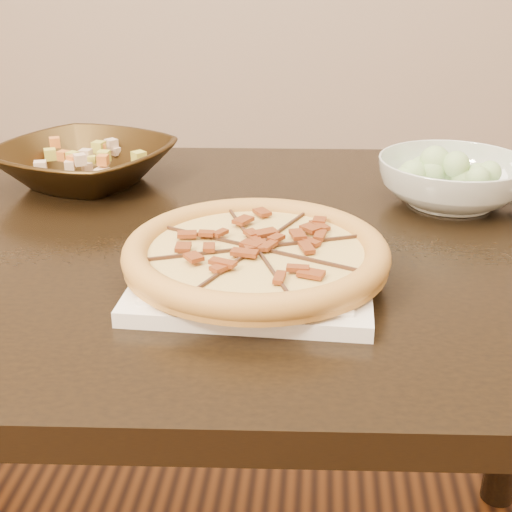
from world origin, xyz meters
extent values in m
cube|color=black|center=(0.03, -0.07, 0.73)|extent=(1.40, 0.95, 0.04)
cube|color=white|center=(0.14, -0.21, 0.76)|extent=(0.28, 0.28, 0.02)
cube|color=white|center=(0.14, -0.21, 0.77)|extent=(0.24, 0.24, 0.00)
cylinder|color=gold|center=(0.14, -0.21, 0.78)|extent=(0.31, 0.31, 0.01)
torus|color=gold|center=(0.14, -0.21, 0.79)|extent=(0.32, 0.32, 0.03)
cylinder|color=#FFE18C|center=(0.14, -0.21, 0.79)|extent=(0.25, 0.25, 0.01)
cube|color=#3A2216|center=(0.14, -0.21, 0.79)|extent=(0.13, 0.29, 0.01)
cube|color=#3A2216|center=(0.14, -0.21, 0.79)|extent=(0.11, 0.29, 0.01)
cube|color=#3A2216|center=(0.14, -0.21, 0.79)|extent=(0.29, 0.13, 0.01)
cube|color=#3A2216|center=(0.14, -0.21, 0.79)|extent=(0.29, 0.11, 0.01)
cube|color=maroon|center=(0.16, -0.22, 0.79)|extent=(0.03, 0.02, 0.00)
cube|color=maroon|center=(0.19, -0.22, 0.79)|extent=(0.03, 0.02, 0.00)
cube|color=maroon|center=(0.22, -0.21, 0.79)|extent=(0.02, 0.01, 0.00)
cube|color=maroon|center=(0.17, -0.20, 0.79)|extent=(0.03, 0.02, 0.00)
cube|color=maroon|center=(0.20, -0.18, 0.79)|extent=(0.03, 0.02, 0.00)
cube|color=maroon|center=(0.21, -0.16, 0.79)|extent=(0.03, 0.03, 0.00)
cube|color=maroon|center=(0.17, -0.18, 0.79)|extent=(0.03, 0.03, 0.00)
cube|color=maroon|center=(0.18, -0.15, 0.79)|extent=(0.02, 0.03, 0.00)
cube|color=maroon|center=(0.17, -0.11, 0.79)|extent=(0.02, 0.03, 0.00)
cube|color=maroon|center=(0.15, -0.16, 0.79)|extent=(0.02, 0.03, 0.00)
cube|color=maroon|center=(0.13, -0.13, 0.79)|extent=(0.02, 0.03, 0.00)
cube|color=maroon|center=(0.13, -0.18, 0.79)|extent=(0.02, 0.03, 0.00)
cube|color=maroon|center=(0.11, -0.16, 0.79)|extent=(0.02, 0.03, 0.00)
cube|color=maroon|center=(0.08, -0.14, 0.79)|extent=(0.03, 0.03, 0.00)
cube|color=maroon|center=(0.11, -0.19, 0.79)|extent=(0.03, 0.03, 0.00)
cube|color=maroon|center=(0.08, -0.18, 0.79)|extent=(0.03, 0.02, 0.00)
cube|color=maroon|center=(0.05, -0.19, 0.79)|extent=(0.03, 0.02, 0.00)
cube|color=maroon|center=(0.10, -0.21, 0.79)|extent=(0.02, 0.01, 0.00)
cube|color=maroon|center=(0.07, -0.22, 0.79)|extent=(0.03, 0.02, 0.00)
cube|color=maroon|center=(0.12, -0.22, 0.79)|extent=(0.03, 0.02, 0.00)
cube|color=maroon|center=(0.10, -0.24, 0.79)|extent=(0.03, 0.03, 0.00)
cube|color=maroon|center=(0.08, -0.27, 0.79)|extent=(0.03, 0.03, 0.00)
cube|color=maroon|center=(0.12, -0.24, 0.79)|extent=(0.02, 0.03, 0.00)
cube|color=maroon|center=(0.12, -0.27, 0.79)|extent=(0.02, 0.03, 0.00)
cube|color=maroon|center=(0.13, -0.30, 0.79)|extent=(0.02, 0.03, 0.00)
cube|color=maroon|center=(0.14, -0.25, 0.79)|extent=(0.02, 0.03, 0.00)
cube|color=maroon|center=(0.16, -0.28, 0.79)|extent=(0.02, 0.03, 0.00)
cube|color=maroon|center=(0.19, -0.29, 0.79)|extent=(0.02, 0.03, 0.00)
cube|color=maroon|center=(0.17, -0.25, 0.79)|extent=(0.03, 0.03, 0.00)
cube|color=maroon|center=(0.21, -0.25, 0.79)|extent=(0.03, 0.03, 0.00)
imported|color=#3D2B14|center=(-0.17, 0.13, 0.78)|extent=(0.35, 0.35, 0.07)
cube|color=beige|center=(-0.17, 0.13, 0.83)|extent=(0.03, 0.03, 0.03)
cube|color=orange|center=(-0.16, 0.13, 0.83)|extent=(0.03, 0.03, 0.03)
cube|color=gold|center=(-0.14, 0.15, 0.83)|extent=(0.03, 0.03, 0.03)
cube|color=beige|center=(-0.14, 0.17, 0.83)|extent=(0.03, 0.03, 0.03)
cube|color=orange|center=(-0.17, 0.14, 0.83)|extent=(0.03, 0.03, 0.03)
cube|color=gold|center=(-0.17, 0.16, 0.83)|extent=(0.03, 0.03, 0.03)
cube|color=beige|center=(-0.18, 0.17, 0.83)|extent=(0.03, 0.03, 0.03)
cube|color=orange|center=(-0.17, 0.13, 0.83)|extent=(0.03, 0.03, 0.03)
cube|color=gold|center=(-0.19, 0.14, 0.83)|extent=(0.03, 0.03, 0.03)
cube|color=beige|center=(-0.21, 0.15, 0.83)|extent=(0.03, 0.03, 0.03)
cube|color=orange|center=(-0.23, 0.14, 0.83)|extent=(0.03, 0.03, 0.03)
cube|color=gold|center=(-0.19, 0.13, 0.83)|extent=(0.03, 0.03, 0.03)
cube|color=beige|center=(-0.20, 0.12, 0.83)|extent=(0.03, 0.03, 0.03)
cube|color=orange|center=(-0.21, 0.10, 0.83)|extent=(0.03, 0.03, 0.03)
cube|color=gold|center=(-0.18, 0.13, 0.83)|extent=(0.03, 0.03, 0.03)
cube|color=beige|center=(-0.18, 0.11, 0.83)|extent=(0.03, 0.03, 0.03)
cube|color=orange|center=(-0.18, 0.09, 0.83)|extent=(0.03, 0.03, 0.03)
cube|color=gold|center=(-0.17, 0.07, 0.83)|extent=(0.03, 0.03, 0.03)
cube|color=beige|center=(-0.17, 0.12, 0.83)|extent=(0.03, 0.03, 0.03)
cube|color=orange|center=(-0.15, 0.10, 0.83)|extent=(0.03, 0.03, 0.03)
cube|color=gold|center=(-0.13, 0.10, 0.83)|extent=(0.03, 0.03, 0.03)
cube|color=beige|center=(-0.17, 0.13, 0.83)|extent=(0.03, 0.03, 0.03)
imported|color=silver|center=(0.41, 0.09, 0.79)|extent=(0.26, 0.26, 0.07)
sphere|color=#ACD483|center=(0.41, 0.09, 0.84)|extent=(0.04, 0.04, 0.04)
sphere|color=#ACD483|center=(0.43, 0.10, 0.84)|extent=(0.04, 0.04, 0.04)
sphere|color=#ACD483|center=(0.43, 0.12, 0.84)|extent=(0.04, 0.04, 0.04)
sphere|color=#ACD483|center=(0.41, 0.10, 0.84)|extent=(0.04, 0.04, 0.04)
sphere|color=#ACD483|center=(0.40, 0.11, 0.84)|extent=(0.04, 0.04, 0.04)
sphere|color=#ACD483|center=(0.41, 0.09, 0.84)|extent=(0.04, 0.04, 0.04)
sphere|color=#ACD483|center=(0.39, 0.09, 0.84)|extent=(0.04, 0.04, 0.04)
sphere|color=#ACD483|center=(0.37, 0.06, 0.84)|extent=(0.04, 0.04, 0.04)
sphere|color=#ACD483|center=(0.41, 0.07, 0.84)|extent=(0.04, 0.04, 0.04)
sphere|color=#ACD483|center=(0.41, 0.05, 0.84)|extent=(0.04, 0.04, 0.04)
sphere|color=#ACD483|center=(0.41, 0.08, 0.84)|extent=(0.04, 0.04, 0.04)
sphere|color=#ACD483|center=(0.44, 0.07, 0.84)|extent=(0.04, 0.04, 0.04)
cube|color=#BA6A2C|center=(0.44, 0.11, 0.83)|extent=(0.02, 0.02, 0.01)
cube|color=#BA6A2C|center=(0.40, 0.12, 0.83)|extent=(0.02, 0.02, 0.01)
cube|color=#BA6A2C|center=(0.38, 0.08, 0.83)|extent=(0.02, 0.02, 0.01)
cube|color=#BA6A2C|center=(0.40, 0.05, 0.83)|extent=(0.02, 0.02, 0.01)
cube|color=#BA6A2C|center=(0.44, 0.07, 0.83)|extent=(0.02, 0.02, 0.01)
camera|label=1|loc=(0.21, -0.97, 1.12)|focal=50.00mm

